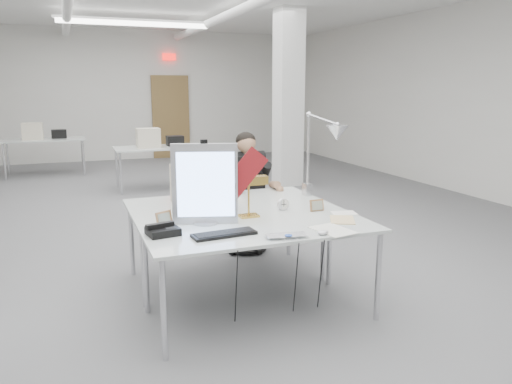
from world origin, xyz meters
TOP-DOWN VIEW (x-y plane):
  - room_shell at (0.04, 0.13)m, footprint 10.04×14.04m
  - desk_main at (0.00, -2.50)m, footprint 1.80×0.90m
  - desk_second at (0.00, -1.60)m, footprint 1.80×0.90m
  - bg_desk_a at (0.20, 3.00)m, footprint 1.60×0.80m
  - bg_desk_b at (-1.80, 5.20)m, footprint 1.60×0.80m
  - office_chair at (0.45, -0.87)m, footprint 0.49×0.49m
  - seated_person at (0.45, -0.92)m, footprint 0.46×0.58m
  - monitor at (-0.38, -2.27)m, footprint 0.51×0.20m
  - pennant at (-0.07, -2.30)m, footprint 0.41×0.07m
  - keyboard at (-0.34, -2.64)m, footprint 0.48×0.20m
  - laptop at (0.06, -2.89)m, footprint 0.33×0.23m
  - mouse at (0.35, -2.88)m, footprint 0.10×0.07m
  - bankers_lamp at (0.01, -2.20)m, footprint 0.34×0.14m
  - desk_phone at (-0.75, -2.46)m, footprint 0.25×0.23m
  - picture_frame_left at (-0.70, -2.22)m, footprint 0.15×0.10m
  - picture_frame_right at (0.64, -2.22)m, footprint 0.13×0.03m
  - desk_clock at (0.38, -2.08)m, footprint 0.11×0.05m
  - paper_stack_a at (0.47, -2.81)m, footprint 0.29×0.37m
  - paper_stack_b at (0.69, -2.57)m, footprint 0.29×0.32m
  - paper_stack_c at (0.82, -2.38)m, footprint 0.23×0.19m
  - beige_monitor at (-0.24, -1.50)m, footprint 0.49×0.48m
  - architect_lamp at (0.85, -1.86)m, footprint 0.40×0.65m

SIDE VIEW (x-z plane):
  - office_chair at x=0.45m, z-range 0.00..1.00m
  - desk_main at x=0.00m, z-range 0.73..0.75m
  - desk_second at x=0.00m, z-range 0.73..0.75m
  - bg_desk_a at x=0.20m, z-range 0.73..0.75m
  - bg_desk_b at x=-1.80m, z-range 0.73..0.75m
  - paper_stack_c at x=0.82m, z-range 0.76..0.76m
  - paper_stack_a at x=0.47m, z-range 0.76..0.76m
  - paper_stack_b at x=0.69m, z-range 0.76..0.76m
  - keyboard at x=-0.34m, z-range 0.76..0.78m
  - laptop at x=0.06m, z-range 0.76..0.78m
  - mouse at x=0.35m, z-range 0.76..0.79m
  - desk_phone at x=-0.75m, z-range 0.76..0.81m
  - desk_clock at x=0.38m, z-range 0.75..0.86m
  - picture_frame_right at x=0.64m, z-range 0.75..0.86m
  - picture_frame_left at x=-0.70m, z-range 0.75..0.87m
  - seated_person at x=0.45m, z-range 0.47..1.33m
  - beige_monitor at x=-0.24m, z-range 0.75..1.11m
  - bankers_lamp at x=0.01m, z-range 0.75..1.13m
  - monitor at x=-0.38m, z-range 0.75..1.39m
  - pennant at x=-0.07m, z-range 0.91..1.36m
  - architect_lamp at x=0.85m, z-range 0.76..1.55m
  - room_shell at x=0.04m, z-range 0.07..3.31m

